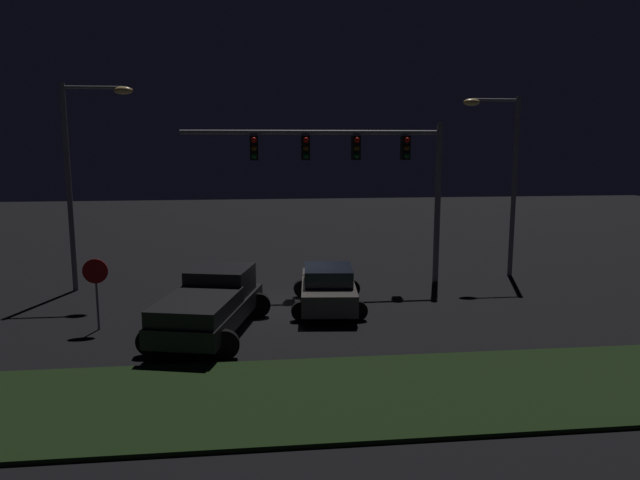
% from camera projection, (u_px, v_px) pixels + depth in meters
% --- Properties ---
extents(ground_plane, '(80.00, 80.00, 0.00)m').
position_uv_depth(ground_plane, '(298.00, 305.00, 20.98)').
color(ground_plane, black).
extents(grass_median, '(23.75, 4.46, 0.10)m').
position_uv_depth(grass_median, '(325.00, 396.00, 13.39)').
color(grass_median, black).
rests_on(grass_median, ground_plane).
extents(pickup_truck, '(3.74, 5.72, 1.80)m').
position_uv_depth(pickup_truck, '(211.00, 300.00, 17.85)').
color(pickup_truck, black).
rests_on(pickup_truck, ground_plane).
extents(car_sedan, '(2.76, 4.55, 1.51)m').
position_uv_depth(car_sedan, '(328.00, 287.00, 20.52)').
color(car_sedan, '#514C47').
rests_on(car_sedan, ground_plane).
extents(traffic_signal_gantry, '(10.32, 0.56, 6.50)m').
position_uv_depth(traffic_signal_gantry, '(357.00, 160.00, 23.39)').
color(traffic_signal_gantry, slate).
rests_on(traffic_signal_gantry, ground_plane).
extents(street_lamp_left, '(2.65, 0.44, 7.88)m').
position_uv_depth(street_lamp_left, '(82.00, 162.00, 22.37)').
color(street_lamp_left, slate).
rests_on(street_lamp_left, ground_plane).
extents(street_lamp_right, '(2.47, 0.44, 7.59)m').
position_uv_depth(street_lamp_right, '(504.00, 164.00, 24.88)').
color(street_lamp_right, slate).
rests_on(street_lamp_right, ground_plane).
extents(stop_sign, '(0.76, 0.08, 2.23)m').
position_uv_depth(stop_sign, '(96.00, 280.00, 18.01)').
color(stop_sign, slate).
rests_on(stop_sign, ground_plane).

